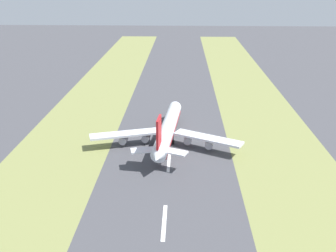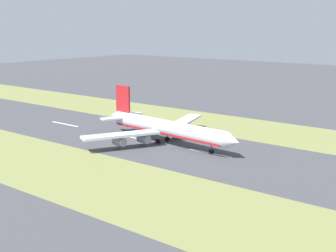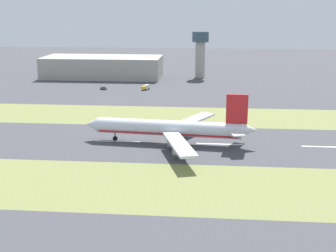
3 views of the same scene
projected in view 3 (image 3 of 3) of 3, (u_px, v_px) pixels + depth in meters
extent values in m
plane|color=#424247|center=(164.00, 143.00, 182.40)|extent=(800.00, 800.00, 0.00)
cube|color=olive|center=(149.00, 186.00, 139.05)|extent=(40.00, 600.00, 0.01)
cube|color=olive|center=(174.00, 116.00, 225.74)|extent=(40.00, 600.00, 0.01)
cube|color=silver|center=(326.00, 147.00, 176.97)|extent=(1.20, 18.00, 0.01)
cube|color=silver|center=(220.00, 144.00, 180.50)|extent=(1.20, 18.00, 0.01)
cube|color=silver|center=(118.00, 141.00, 184.02)|extent=(1.20, 18.00, 0.01)
cylinder|color=silver|center=(168.00, 128.00, 179.66)|extent=(11.10, 56.31, 6.00)
cone|color=silver|center=(92.00, 124.00, 185.02)|extent=(6.31, 5.52, 5.88)
cone|color=silver|center=(250.00, 130.00, 174.00)|extent=(5.63, 6.44, 5.10)
cube|color=red|center=(168.00, 132.00, 180.08)|extent=(10.59, 54.06, 0.70)
cube|color=silver|center=(179.00, 144.00, 161.97)|extent=(29.50, 14.10, 0.90)
cube|color=silver|center=(193.00, 120.00, 195.26)|extent=(28.53, 18.61, 0.90)
cylinder|color=#93939E|center=(174.00, 144.00, 171.24)|extent=(3.63, 5.07, 3.20)
cylinder|color=#93939E|center=(180.00, 151.00, 162.07)|extent=(3.63, 5.07, 3.20)
cylinder|color=#93939E|center=(182.00, 131.00, 188.36)|extent=(3.63, 5.07, 3.20)
cylinder|color=#93939E|center=(193.00, 126.00, 196.31)|extent=(3.63, 5.07, 3.20)
cube|color=red|center=(237.00, 109.00, 172.93)|extent=(1.53, 8.04, 11.00)
cube|color=silver|center=(236.00, 133.00, 169.60)|extent=(10.72, 6.50, 0.60)
cube|color=silver|center=(237.00, 125.00, 180.06)|extent=(10.92, 7.99, 0.60)
cylinder|color=#59595E|center=(115.00, 135.00, 184.34)|extent=(0.50, 0.50, 3.20)
cylinder|color=black|center=(115.00, 138.00, 184.75)|extent=(1.06, 1.87, 1.80)
cylinder|color=#59595E|center=(175.00, 140.00, 177.60)|extent=(0.50, 0.50, 3.20)
cylinder|color=black|center=(174.00, 144.00, 178.00)|extent=(1.06, 1.87, 1.80)
cylinder|color=#59595E|center=(177.00, 136.00, 182.54)|extent=(0.50, 0.50, 3.20)
cylinder|color=black|center=(177.00, 140.00, 182.95)|extent=(1.06, 1.87, 1.80)
cube|color=#A39E93|center=(103.00, 67.00, 342.14)|extent=(36.00, 85.43, 15.14)
cylinder|color=#A39E93|center=(200.00, 60.00, 340.09)|extent=(7.00, 7.00, 25.84)
cylinder|color=#334756|center=(200.00, 37.00, 335.89)|extent=(12.00, 12.00, 7.29)
cube|color=gold|center=(144.00, 88.00, 291.63)|extent=(2.77, 2.86, 2.00)
cube|color=silver|center=(146.00, 87.00, 294.02)|extent=(4.56, 3.75, 2.60)
cylinder|color=black|center=(145.00, 90.00, 291.32)|extent=(1.05, 0.76, 1.00)
cylinder|color=black|center=(142.00, 89.00, 292.44)|extent=(1.05, 0.76, 1.00)
cylinder|color=black|center=(149.00, 89.00, 294.78)|extent=(1.05, 0.76, 1.00)
cylinder|color=black|center=(146.00, 88.00, 295.90)|extent=(1.05, 0.76, 1.00)
cube|color=#4C4C51|center=(103.00, 88.00, 294.39)|extent=(3.91, 4.67, 0.90)
cube|color=#4C4C51|center=(104.00, 87.00, 294.05)|extent=(2.60, 2.86, 0.80)
cylinder|color=black|center=(101.00, 89.00, 294.68)|extent=(0.56, 0.68, 0.66)
cylinder|color=black|center=(103.00, 89.00, 296.04)|extent=(0.56, 0.68, 0.66)
cylinder|color=black|center=(104.00, 90.00, 292.96)|extent=(0.56, 0.68, 0.66)
cylinder|color=black|center=(106.00, 89.00, 294.32)|extent=(0.56, 0.68, 0.66)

